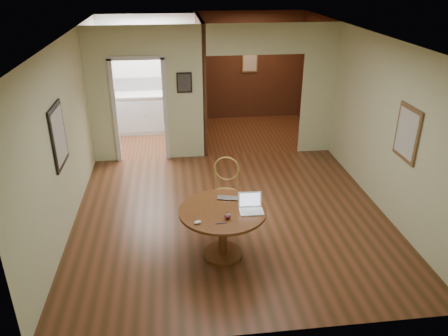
{
  "coord_description": "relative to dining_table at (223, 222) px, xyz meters",
  "views": [
    {
      "loc": [
        -0.85,
        -6.02,
        3.69
      ],
      "look_at": [
        -0.14,
        -0.2,
        0.96
      ],
      "focal_mm": 35.0,
      "sensor_mm": 36.0,
      "label": 1
    }
  ],
  "objects": [
    {
      "name": "chair",
      "position": [
        0.16,
        0.96,
        0.03
      ],
      "size": [
        0.54,
        0.54,
        1.04
      ],
      "rotation": [
        0.0,
        0.0,
        -0.27
      ],
      "color": "#A8843B",
      "rests_on": "ground"
    },
    {
      "name": "floor",
      "position": [
        0.26,
        1.03,
        -0.55
      ],
      "size": [
        5.0,
        5.0,
        0.0
      ],
      "primitive_type": "plane",
      "color": "#432A13",
      "rests_on": "ground"
    },
    {
      "name": "closed_laptop",
      "position": [
        0.09,
        0.24,
        0.2
      ],
      "size": [
        0.33,
        0.25,
        0.02
      ],
      "primitive_type": "imported",
      "rotation": [
        0.0,
        0.0,
        -0.24
      ],
      "color": "#A9A9AE",
      "rests_on": "dining_table"
    },
    {
      "name": "kitchen_cabinet",
      "position": [
        -1.09,
        5.23,
        -0.07
      ],
      "size": [
        2.06,
        0.6,
        0.94
      ],
      "color": "silver",
      "rests_on": "ground"
    },
    {
      "name": "grocery_bag",
      "position": [
        -0.49,
        5.23,
        0.53
      ],
      "size": [
        0.32,
        0.3,
        0.27
      ],
      "primitive_type": "ellipsoid",
      "rotation": [
        0.0,
        0.0,
        -0.27
      ],
      "color": "beige",
      "rests_on": "kitchen_cabinet"
    },
    {
      "name": "wine_glass",
      "position": [
        0.03,
        -0.24,
        0.24
      ],
      "size": [
        0.09,
        0.09,
        0.1
      ],
      "primitive_type": null,
      "color": "white",
      "rests_on": "dining_table"
    },
    {
      "name": "room_shell",
      "position": [
        -0.21,
        4.12,
        0.74
      ],
      "size": [
        5.2,
        7.5,
        5.0
      ],
      "color": "silver",
      "rests_on": "ground"
    },
    {
      "name": "dining_table",
      "position": [
        0.0,
        0.0,
        0.0
      ],
      "size": [
        1.18,
        1.18,
        0.74
      ],
      "rotation": [
        0.0,
        0.0,
        0.14
      ],
      "color": "brown",
      "rests_on": "ground"
    },
    {
      "name": "open_laptop",
      "position": [
        0.37,
        -0.04,
        0.25
      ],
      "size": [
        0.32,
        0.28,
        0.22
      ],
      "rotation": [
        0.0,
        0.0,
        -0.03
      ],
      "color": "white",
      "rests_on": "dining_table"
    },
    {
      "name": "pen",
      "position": [
        -0.07,
        -0.34,
        0.2
      ],
      "size": [
        0.14,
        0.02,
        0.01
      ],
      "primitive_type": "cylinder",
      "rotation": [
        0.0,
        1.57,
        0.05
      ],
      "color": "navy",
      "rests_on": "dining_table"
    },
    {
      "name": "mouse",
      "position": [
        -0.35,
        -0.31,
        0.21
      ],
      "size": [
        0.11,
        0.08,
        0.04
      ],
      "primitive_type": "ellipsoid",
      "rotation": [
        0.0,
        0.0,
        0.3
      ],
      "color": "white",
      "rests_on": "dining_table"
    }
  ]
}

